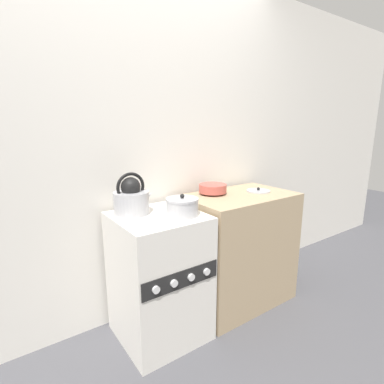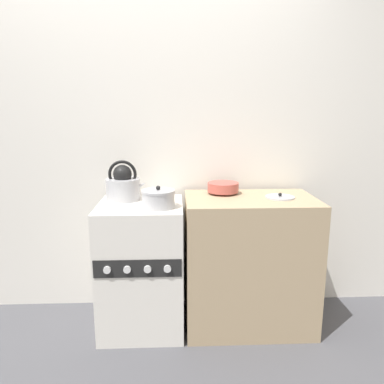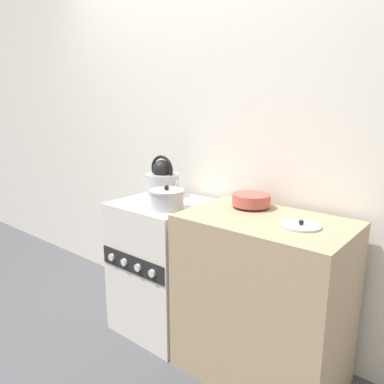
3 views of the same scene
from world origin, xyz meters
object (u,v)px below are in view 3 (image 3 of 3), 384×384
(stove, at_px, (164,265))
(loose_pot_lid, at_px, (301,225))
(cooking_pot, at_px, (167,199))
(enamel_bowl, at_px, (251,200))
(kettle, at_px, (162,181))

(stove, relative_size, loose_pot_lid, 4.57)
(cooking_pot, height_order, loose_pot_lid, cooking_pot)
(enamel_bowl, relative_size, loose_pot_lid, 1.13)
(kettle, xyz_separation_m, loose_pot_lid, (1.03, -0.13, -0.06))
(cooking_pot, height_order, enamel_bowl, cooking_pot)
(kettle, bearing_deg, cooking_pot, -41.75)
(cooking_pot, distance_m, enamel_bowl, 0.49)
(stove, xyz_separation_m, kettle, (-0.12, 0.12, 0.53))
(enamel_bowl, height_order, loose_pot_lid, enamel_bowl)
(stove, distance_m, kettle, 0.55)
(kettle, relative_size, cooking_pot, 1.33)
(stove, height_order, kettle, kettle)
(kettle, relative_size, enamel_bowl, 1.31)
(cooking_pot, relative_size, enamel_bowl, 0.98)
(cooking_pot, bearing_deg, enamel_bowl, 27.76)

